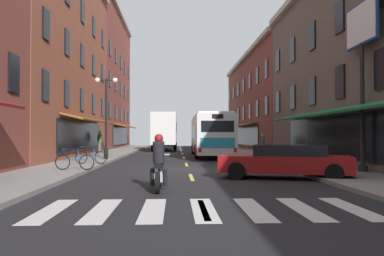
# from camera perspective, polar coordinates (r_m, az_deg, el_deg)

# --- Properties ---
(ground_plane) EXTENTS (34.80, 80.00, 0.10)m
(ground_plane) POSITION_cam_1_polar(r_m,az_deg,el_deg) (18.65, -0.54, -6.20)
(ground_plane) COLOR black
(lane_centre_dashes) EXTENTS (0.14, 73.90, 0.01)m
(lane_centre_dashes) POSITION_cam_1_polar(r_m,az_deg,el_deg) (18.40, -0.51, -6.10)
(lane_centre_dashes) COLOR #DBCC4C
(lane_centre_dashes) RESTS_ON ground
(crosswalk_near) EXTENTS (7.10, 2.80, 0.01)m
(crosswalk_near) POSITION_cam_1_polar(r_m,az_deg,el_deg) (8.74, 1.70, -11.74)
(crosswalk_near) COLOR silver
(crosswalk_near) RESTS_ON ground
(sidewalk_left) EXTENTS (3.00, 80.00, 0.14)m
(sidewalk_left) POSITION_cam_1_polar(r_m,az_deg,el_deg) (19.36, -18.36, -5.60)
(sidewalk_left) COLOR gray
(sidewalk_left) RESTS_ON ground
(sidewalk_right) EXTENTS (3.00, 80.00, 0.14)m
(sidewalk_right) POSITION_cam_1_polar(r_m,az_deg,el_deg) (19.74, 16.93, -5.52)
(sidewalk_right) COLOR gray
(sidewalk_right) RESTS_ON ground
(billboard_sign) EXTENTS (0.40, 2.59, 6.95)m
(billboard_sign) POSITION_cam_1_polar(r_m,az_deg,el_deg) (17.87, 23.51, 11.16)
(billboard_sign) COLOR black
(billboard_sign) RESTS_ON sidewalk_right
(transit_bus) EXTENTS (2.73, 11.18, 3.15)m
(transit_bus) POSITION_cam_1_polar(r_m,az_deg,el_deg) (29.82, 2.70, -0.99)
(transit_bus) COLOR silver
(transit_bus) RESTS_ON ground
(box_truck) EXTENTS (2.55, 7.41, 3.84)m
(box_truck) POSITION_cam_1_polar(r_m,az_deg,el_deg) (40.35, -4.01, -0.51)
(box_truck) COLOR black
(box_truck) RESTS_ON ground
(sedan_near) EXTENTS (5.07, 3.06, 1.26)m
(sedan_near) POSITION_cam_1_polar(r_m,az_deg,el_deg) (15.11, 13.49, -4.68)
(sedan_near) COLOR maroon
(sedan_near) RESTS_ON ground
(sedan_mid) EXTENTS (1.98, 4.23, 1.30)m
(sedan_mid) POSITION_cam_1_polar(r_m,az_deg,el_deg) (49.24, -3.77, -2.15)
(sedan_mid) COLOR maroon
(sedan_mid) RESTS_ON ground
(motorcycle_rider) EXTENTS (0.62, 2.07, 1.66)m
(motorcycle_rider) POSITION_cam_1_polar(r_m,az_deg,el_deg) (11.65, -4.86, -5.56)
(motorcycle_rider) COLOR black
(motorcycle_rider) RESTS_ON ground
(bicycle_near) EXTENTS (1.71, 0.48, 0.91)m
(bicycle_near) POSITION_cam_1_polar(r_m,az_deg,el_deg) (17.50, -16.71, -4.68)
(bicycle_near) COLOR black
(bicycle_near) RESTS_ON sidewalk_left
(bicycle_mid) EXTENTS (1.70, 0.48, 0.91)m
(bicycle_mid) POSITION_cam_1_polar(r_m,az_deg,el_deg) (21.01, -14.49, -4.08)
(bicycle_mid) COLOR black
(bicycle_mid) RESTS_ON sidewalk_left
(pedestrian_near) EXTENTS (0.36, 0.51, 1.82)m
(pedestrian_near) POSITION_cam_1_polar(r_m,az_deg,el_deg) (33.00, -13.31, -1.91)
(pedestrian_near) COLOR #4C4C51
(pedestrian_near) RESTS_ON sidewalk_left
(pedestrian_mid) EXTENTS (0.36, 0.36, 1.59)m
(pedestrian_mid) POSITION_cam_1_polar(r_m,az_deg,el_deg) (30.00, 10.20, -2.31)
(pedestrian_mid) COLOR #4C4C51
(pedestrian_mid) RESTS_ON sidewalk_right
(street_lamp_twin) EXTENTS (1.42, 0.32, 5.11)m
(street_lamp_twin) POSITION_cam_1_polar(r_m,az_deg,el_deg) (25.19, -12.41, 2.05)
(street_lamp_twin) COLOR black
(street_lamp_twin) RESTS_ON sidewalk_left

